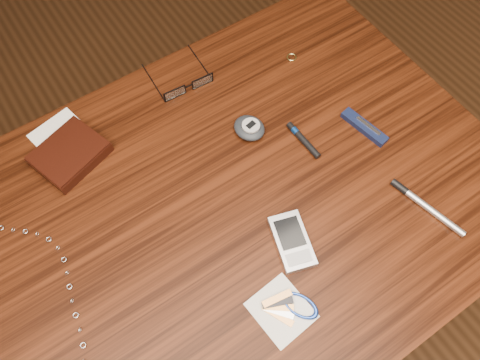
# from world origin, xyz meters

# --- Properties ---
(ground) EXTENTS (3.80, 3.80, 0.00)m
(ground) POSITION_xyz_m (0.00, 0.00, 0.00)
(ground) COLOR #472814
(ground) RESTS_ON ground
(desk) EXTENTS (1.00, 0.70, 0.75)m
(desk) POSITION_xyz_m (0.00, 0.00, 0.65)
(desk) COLOR #381608
(desk) RESTS_ON ground
(wallet_and_card) EXTENTS (0.14, 0.17, 0.03)m
(wallet_and_card) POSITION_xyz_m (-0.17, 0.24, 0.76)
(wallet_and_card) COLOR black
(wallet_and_card) RESTS_ON desk
(eyeglasses) EXTENTS (0.11, 0.12, 0.02)m
(eyeglasses) POSITION_xyz_m (0.08, 0.25, 0.76)
(eyeglasses) COLOR black
(eyeglasses) RESTS_ON desk
(gold_ring) EXTENTS (0.02, 0.02, 0.00)m
(gold_ring) POSITION_xyz_m (0.30, 0.20, 0.75)
(gold_ring) COLOR #CBBE6A
(gold_ring) RESTS_ON desk
(pda_phone) EXTENTS (0.08, 0.11, 0.01)m
(pda_phone) POSITION_xyz_m (0.06, -0.12, 0.76)
(pda_phone) COLOR #BBBAC0
(pda_phone) RESTS_ON desk
(pedometer) EXTENTS (0.06, 0.07, 0.02)m
(pedometer) POSITION_xyz_m (0.13, 0.10, 0.76)
(pedometer) COLOR #20242B
(pedometer) RESTS_ON desk
(notepad_keys) EXTENTS (0.10, 0.09, 0.01)m
(notepad_keys) POSITION_xyz_m (-0.00, -0.20, 0.75)
(notepad_keys) COLOR white
(notepad_keys) RESTS_ON desk
(pocket_knife) EXTENTS (0.04, 0.10, 0.01)m
(pocket_knife) POSITION_xyz_m (0.31, -0.01, 0.76)
(pocket_knife) COLOR #0E1837
(pocket_knife) RESTS_ON desk
(silver_pen) EXTENTS (0.04, 0.14, 0.01)m
(silver_pen) POSITION_xyz_m (0.29, -0.18, 0.76)
(silver_pen) COLOR silver
(silver_pen) RESTS_ON desk
(black_blue_pen) EXTENTS (0.01, 0.09, 0.01)m
(black_blue_pen) POSITION_xyz_m (0.20, 0.03, 0.76)
(black_blue_pen) COLOR black
(black_blue_pen) RESTS_ON desk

